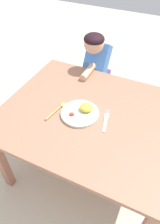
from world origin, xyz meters
name	(u,v)px	position (x,y,z in m)	size (l,w,h in m)	color
ground_plane	(89,167)	(0.00, 0.00, 0.00)	(8.00, 8.00, 0.00)	beige
dining_table	(92,121)	(0.00, 0.00, 0.59)	(1.20, 0.98, 0.67)	#9A6951
plate	(81,112)	(-0.06, -0.04, 0.68)	(0.25, 0.25, 0.07)	silver
fork	(106,121)	(0.11, -0.03, 0.67)	(0.06, 0.20, 0.01)	silver
spoon	(58,108)	(-0.22, -0.06, 0.67)	(0.06, 0.20, 0.02)	tan
person	(96,76)	(-0.21, 0.61, 0.53)	(0.19, 0.44, 0.97)	#4D3969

